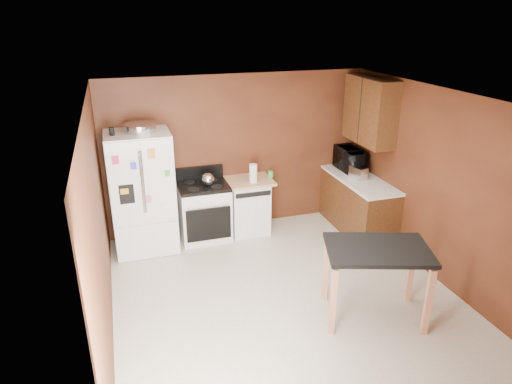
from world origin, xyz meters
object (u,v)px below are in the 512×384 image
toaster (358,173)px  kettle (208,179)px  green_canister (271,174)px  refrigerator (142,193)px  pen_cup (112,131)px  microwave (350,160)px  roasting_pan (140,128)px  island (377,259)px  paper_towel (253,173)px  dishwasher (248,205)px  gas_range (204,211)px

toaster → kettle: bearing=155.4°
green_canister → refrigerator: bearing=-176.9°
pen_cup → refrigerator: (0.33, 0.05, -0.95)m
microwave → toaster: bearing=168.9°
roasting_pan → microwave: size_ratio=0.73×
island → pen_cup: bearing=137.9°
paper_towel → green_canister: size_ratio=2.98×
paper_towel → toaster: bearing=-13.0°
paper_towel → dishwasher: size_ratio=0.32×
island → dishwasher: bearing=106.4°
kettle → dishwasher: (0.65, 0.09, -0.55)m
roasting_pan → refrigerator: (-0.06, -0.04, -0.96)m
green_canister → paper_towel: bearing=-157.1°
refrigerator → green_canister: bearing=3.1°
pen_cup → green_canister: 2.53m
microwave → island: 2.74m
roasting_pan → refrigerator: roasting_pan is taller
pen_cup → kettle: (1.30, 0.05, -0.86)m
kettle → gas_range: gas_range is taller
roasting_pan → microwave: (3.33, -0.02, -0.79)m
paper_towel → microwave: (1.70, 0.05, 0.03)m
green_canister → toaster: bearing=-21.9°
microwave → dishwasher: microwave is taller
green_canister → dishwasher: bearing=-176.6°
green_canister → roasting_pan: bearing=-178.1°
refrigerator → roasting_pan: bearing=36.8°
green_canister → microwave: size_ratio=0.16×
gas_range → island: bearing=-60.0°
paper_towel → refrigerator: size_ratio=0.16×
refrigerator → dishwasher: refrigerator is taller
paper_towel → roasting_pan: bearing=177.3°
kettle → paper_towel: size_ratio=0.69×
microwave → refrigerator: refrigerator is taller
pen_cup → dishwasher: (1.96, 0.14, -1.40)m
roasting_pan → green_canister: 2.17m
kettle → paper_towel: paper_towel is taller
roasting_pan → microwave: bearing=-0.4°
kettle → refrigerator: size_ratio=0.11×
green_canister → dishwasher: (-0.39, -0.02, -0.49)m
microwave → gas_range: size_ratio=0.55×
green_canister → island: green_canister is taller
roasting_pan → pen_cup: bearing=-165.9°
kettle → refrigerator: refrigerator is taller
roasting_pan → paper_towel: roasting_pan is taller
island → gas_range: bearing=120.0°
dishwasher → microwave: bearing=-2.1°
toaster → island: toaster is taller
island → microwave: bearing=68.6°
pen_cup → green_canister: (2.35, 0.16, -0.92)m
pen_cup → green_canister: size_ratio=1.13×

